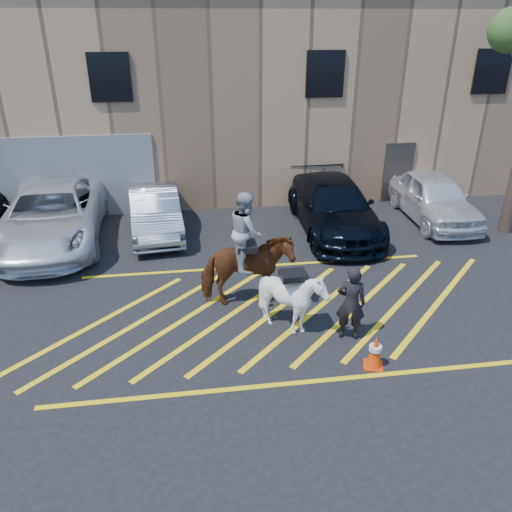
{
  "coord_description": "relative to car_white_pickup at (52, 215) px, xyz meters",
  "views": [
    {
      "loc": [
        -1.8,
        -10.15,
        6.33
      ],
      "look_at": [
        -0.31,
        0.2,
        1.3
      ],
      "focal_mm": 35.0,
      "sensor_mm": 36.0,
      "label": 1
    }
  ],
  "objects": [
    {
      "name": "ground",
      "position": [
        5.93,
        -4.83,
        -0.86
      ],
      "size": [
        90.0,
        90.0,
        0.0
      ],
      "primitive_type": "plane",
      "color": "black",
      "rests_on": "ground"
    },
    {
      "name": "car_white_pickup",
      "position": [
        0.0,
        0.0,
        0.0
      ],
      "size": [
        3.17,
        6.34,
        1.73
      ],
      "primitive_type": "imported",
      "rotation": [
        0.0,
        0.0,
        0.05
      ],
      "color": "silver",
      "rests_on": "ground"
    },
    {
      "name": "car_silver_sedan",
      "position": [
        3.07,
        0.34,
        -0.15
      ],
      "size": [
        1.92,
        4.46,
        1.43
      ],
      "primitive_type": "imported",
      "rotation": [
        0.0,
        0.0,
        0.1
      ],
      "color": "#8F949C",
      "rests_on": "ground"
    },
    {
      "name": "car_blue_suv",
      "position": [
        8.77,
        -0.28,
        -0.05
      ],
      "size": [
        2.4,
        5.63,
        1.62
      ],
      "primitive_type": "imported",
      "rotation": [
        0.0,
        0.0,
        -0.02
      ],
      "color": "black",
      "rests_on": "ground"
    },
    {
      "name": "car_white_suv",
      "position": [
        12.41,
        0.11,
        -0.07
      ],
      "size": [
        2.03,
        4.71,
        1.58
      ],
      "primitive_type": "imported",
      "rotation": [
        0.0,
        0.0,
        -0.03
      ],
      "color": "white",
      "rests_on": "ground"
    },
    {
      "name": "handler",
      "position": [
        7.42,
        -6.27,
        -0.01
      ],
      "size": [
        0.72,
        0.57,
        1.71
      ],
      "primitive_type": "imported",
      "rotation": [
        0.0,
        0.0,
        2.85
      ],
      "color": "black",
      "rests_on": "ground"
    },
    {
      "name": "warehouse",
      "position": [
        5.91,
        7.17,
        2.79
      ],
      "size": [
        32.42,
        10.2,
        7.3
      ],
      "color": "tan",
      "rests_on": "ground"
    },
    {
      "name": "hatching_zone",
      "position": [
        5.93,
        -5.13,
        -0.86
      ],
      "size": [
        12.6,
        5.12,
        0.01
      ],
      "color": "yellow",
      "rests_on": "ground"
    },
    {
      "name": "mounted_bay",
      "position": [
        5.4,
        -4.58,
        0.29
      ],
      "size": [
        2.17,
        1.01,
        2.85
      ],
      "color": "brown",
      "rests_on": "ground"
    },
    {
      "name": "saddled_white",
      "position": [
        6.24,
        -5.84,
        -0.08
      ],
      "size": [
        1.32,
        1.47,
        1.55
      ],
      "color": "white",
      "rests_on": "ground"
    },
    {
      "name": "traffic_cone",
      "position": [
        7.61,
        -7.34,
        -0.5
      ],
      "size": [
        0.48,
        0.48,
        0.73
      ],
      "color": "red",
      "rests_on": "ground"
    }
  ]
}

